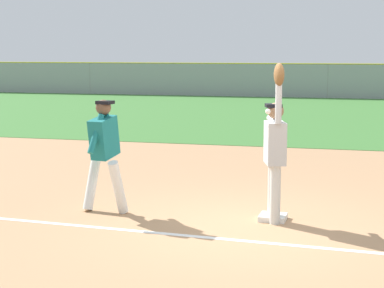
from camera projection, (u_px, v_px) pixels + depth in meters
name	position (u px, v px, depth m)	size (l,w,h in m)	color
ground_plane	(251.00, 229.00, 8.79)	(77.37, 77.37, 0.00)	tan
outfield_grass	(318.00, 114.00, 24.53)	(52.74, 17.61, 0.01)	#3D7533
first_base	(273.00, 217.00, 9.27)	(0.38, 0.38, 0.08)	white
fielder	(275.00, 145.00, 8.99)	(0.38, 0.89, 2.28)	silver
runner	(104.00, 148.00, 9.58)	(0.75, 0.84, 1.72)	white
baseball	(268.00, 112.00, 8.69)	(0.07, 0.07, 0.07)	white
outfield_fence	(328.00, 81.00, 32.85)	(52.82, 0.08, 1.80)	#93999E
parked_car_red	(226.00, 81.00, 37.86)	(4.43, 2.17, 1.25)	#B21E1E
parked_car_black	(315.00, 81.00, 36.88)	(4.51, 2.34, 1.25)	black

